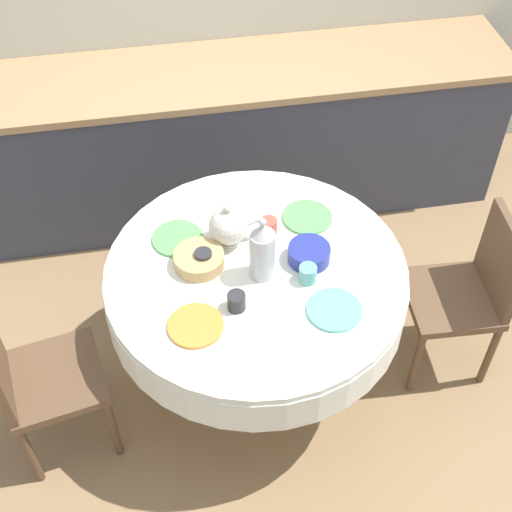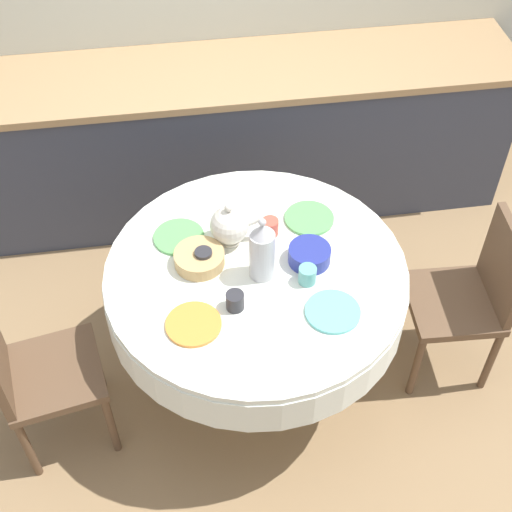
{
  "view_description": "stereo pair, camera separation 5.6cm",
  "coord_description": "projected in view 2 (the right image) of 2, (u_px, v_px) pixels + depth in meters",
  "views": [
    {
      "loc": [
        -0.35,
        -1.95,
        2.96
      ],
      "look_at": [
        0.0,
        0.0,
        0.84
      ],
      "focal_mm": 50.0,
      "sensor_mm": 36.0,
      "label": 1
    },
    {
      "loc": [
        -0.29,
        -1.95,
        2.96
      ],
      "look_at": [
        0.0,
        0.0,
        0.84
      ],
      "focal_mm": 50.0,
      "sensor_mm": 36.0,
      "label": 2
    }
  ],
  "objects": [
    {
      "name": "kitchen_counter",
      "position": [
        223.0,
        139.0,
        4.05
      ],
      "size": [
        3.24,
        0.64,
        0.9
      ],
      "color": "#383D4C",
      "rests_on": "ground_plane"
    },
    {
      "name": "cup_far_right",
      "position": [
        270.0,
        227.0,
        3.07
      ],
      "size": [
        0.07,
        0.07,
        0.08
      ],
      "primitive_type": "cylinder",
      "color": "#CC4C3D",
      "rests_on": "dining_table"
    },
    {
      "name": "dining_table",
      "position": [
        256.0,
        289.0,
        3.04
      ],
      "size": [
        1.27,
        1.27,
        0.76
      ],
      "color": "brown",
      "rests_on": "ground_plane"
    },
    {
      "name": "plate_far_right",
      "position": [
        309.0,
        218.0,
        3.15
      ],
      "size": [
        0.22,
        0.22,
        0.01
      ],
      "primitive_type": "cylinder",
      "color": "#5BA85B",
      "rests_on": "dining_table"
    },
    {
      "name": "fruit_bowl",
      "position": [
        309.0,
        255.0,
        2.96
      ],
      "size": [
        0.18,
        0.18,
        0.07
      ],
      "primitive_type": "cylinder",
      "color": "navy",
      "rests_on": "dining_table"
    },
    {
      "name": "cup_far_left",
      "position": [
        204.0,
        258.0,
        2.94
      ],
      "size": [
        0.07,
        0.07,
        0.08
      ],
      "primitive_type": "cylinder",
      "color": "#28282D",
      "rests_on": "dining_table"
    },
    {
      "name": "bread_basket",
      "position": [
        199.0,
        258.0,
        2.95
      ],
      "size": [
        0.21,
        0.21,
        0.06
      ],
      "primitive_type": "cylinder",
      "color": "tan",
      "rests_on": "dining_table"
    },
    {
      "name": "chair_left",
      "position": [
        471.0,
        294.0,
        3.21
      ],
      "size": [
        0.42,
        0.42,
        0.87
      ],
      "rotation": [
        0.0,
        0.0,
        1.52
      ],
      "color": "brown",
      "rests_on": "ground_plane"
    },
    {
      "name": "plate_near_left",
      "position": [
        194.0,
        324.0,
        2.75
      ],
      "size": [
        0.22,
        0.22,
        0.01
      ],
      "primitive_type": "cylinder",
      "color": "orange",
      "rests_on": "dining_table"
    },
    {
      "name": "coffee_carafe",
      "position": [
        262.0,
        251.0,
        2.83
      ],
      "size": [
        0.1,
        0.1,
        0.31
      ],
      "color": "#B2B2B7",
      "rests_on": "dining_table"
    },
    {
      "name": "cup_near_left",
      "position": [
        235.0,
        301.0,
        2.79
      ],
      "size": [
        0.07,
        0.07,
        0.08
      ],
      "primitive_type": "cylinder",
      "color": "#28282D",
      "rests_on": "dining_table"
    },
    {
      "name": "plate_near_right",
      "position": [
        333.0,
        312.0,
        2.79
      ],
      "size": [
        0.22,
        0.22,
        0.01
      ],
      "primitive_type": "cylinder",
      "color": "#60BCB7",
      "rests_on": "dining_table"
    },
    {
      "name": "plate_far_left",
      "position": [
        179.0,
        237.0,
        3.07
      ],
      "size": [
        0.22,
        0.22,
        0.01
      ],
      "primitive_type": "cylinder",
      "color": "#5BA85B",
      "rests_on": "dining_table"
    },
    {
      "name": "chair_right",
      "position": [
        33.0,
        371.0,
        2.93
      ],
      "size": [
        0.47,
        0.47,
        0.87
      ],
      "rotation": [
        0.0,
        0.0,
        -1.38
      ],
      "color": "brown",
      "rests_on": "ground_plane"
    },
    {
      "name": "cup_near_right",
      "position": [
        307.0,
        275.0,
        2.88
      ],
      "size": [
        0.07,
        0.07,
        0.08
      ],
      "primitive_type": "cylinder",
      "color": "#5BA39E",
      "rests_on": "dining_table"
    },
    {
      "name": "ground_plane",
      "position": [
        256.0,
        373.0,
        3.51
      ],
      "size": [
        12.0,
        12.0,
        0.0
      ],
      "primitive_type": "plane",
      "color": "#8E704C"
    },
    {
      "name": "teapot",
      "position": [
        230.0,
        225.0,
        3.0
      ],
      "size": [
        0.23,
        0.17,
        0.21
      ],
      "color": "silver",
      "rests_on": "dining_table"
    }
  ]
}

